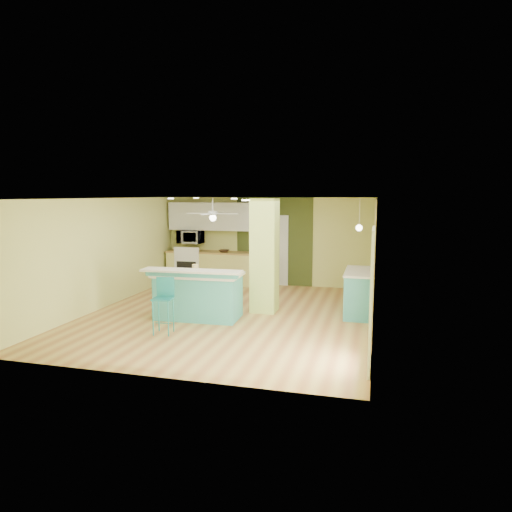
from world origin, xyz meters
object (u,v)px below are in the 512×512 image
(peninsula, at_px, (198,295))
(bar_stool, at_px, (164,296))
(side_counter, at_px, (360,292))
(canister, at_px, (195,268))
(fruit_bowl, at_px, (224,251))

(peninsula, relative_size, bar_stool, 1.97)
(peninsula, height_order, side_counter, peninsula)
(side_counter, relative_size, canister, 8.77)
(peninsula, height_order, canister, canister)
(peninsula, height_order, bar_stool, peninsula)
(bar_stool, bearing_deg, peninsula, 72.18)
(bar_stool, relative_size, fruit_bowl, 3.57)
(bar_stool, distance_m, side_counter, 4.19)
(bar_stool, distance_m, canister, 1.31)
(bar_stool, bearing_deg, canister, 78.93)
(bar_stool, bearing_deg, fruit_bowl, 88.97)
(peninsula, xyz_separation_m, bar_stool, (-0.23, -1.11, 0.20))
(fruit_bowl, bearing_deg, canister, -81.34)
(peninsula, relative_size, side_counter, 1.39)
(canister, bearing_deg, side_counter, 17.42)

